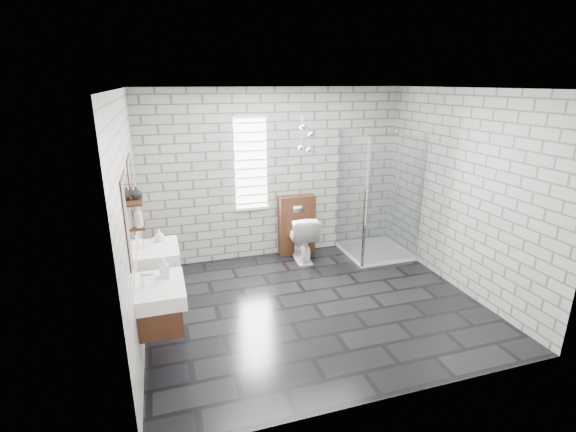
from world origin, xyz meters
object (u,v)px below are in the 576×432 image
shower_enclosure (375,228)px  toilet (301,237)px  vanity_right (156,254)px  cistern_panel (297,225)px  vanity_left (157,293)px

shower_enclosure → toilet: 1.21m
toilet → shower_enclosure: bearing=171.6°
vanity_right → cistern_panel: 2.56m
cistern_panel → shower_enclosure: shower_enclosure is taller
cistern_panel → vanity_right: bearing=-151.4°
cistern_panel → shower_enclosure: 1.28m
vanity_right → toilet: (2.24, 0.97, -0.38)m
shower_enclosure → vanity_right: bearing=-168.4°
cistern_panel → toilet: 0.28m
vanity_left → toilet: size_ratio=2.09×
vanity_right → cistern_panel: (2.24, 1.22, -0.26)m
vanity_right → cistern_panel: bearing=28.6°
cistern_panel → shower_enclosure: size_ratio=0.49×
cistern_panel → toilet: (0.00, -0.25, -0.13)m
vanity_left → shower_enclosure: (3.41, 1.73, -0.25)m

